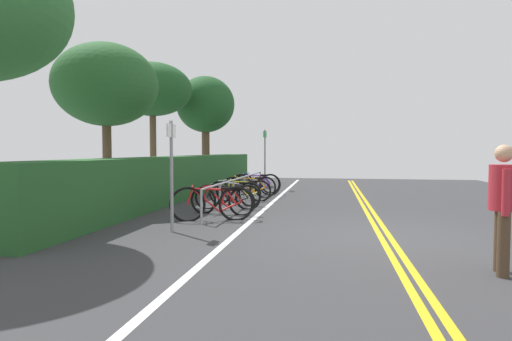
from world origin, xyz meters
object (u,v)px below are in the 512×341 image
bicycle_2 (228,197)px  tree_mid (106,85)px  bicycle_0 (212,204)px  tree_extra (205,105)px  bike_rack (239,184)px  bicycle_4 (244,191)px  tree_far_right (152,90)px  sign_post_far (265,153)px  bicycle_5 (249,187)px  bicycle_6 (255,184)px  pedestrian (503,201)px  bicycle_7 (257,183)px  sign_post_near (171,165)px  bicycle_1 (222,201)px  bicycle_3 (234,193)px

bicycle_2 → tree_mid: (0.36, 3.54, 2.98)m
bicycle_0 → tree_extra: tree_extra is taller
tree_extra → bike_rack: bearing=-155.7°
bicycle_4 → tree_far_right: 6.72m
sign_post_far → tree_extra: bearing=52.9°
bicycle_5 → tree_far_right: 6.25m
bicycle_6 → tree_extra: (4.60, 3.16, 3.21)m
bicycle_5 → pedestrian: 8.90m
bicycle_6 → bicycle_7: 0.81m
bicycle_2 → sign_post_near: 3.26m
bike_rack → tree_far_right: bearing=47.8°
pedestrian → tree_mid: bearing=57.2°
bicycle_6 → bicycle_1: bearing=-179.8°
bicycle_1 → tree_far_right: (6.16, 4.46, 3.57)m
bike_rack → bicycle_0: size_ratio=4.17×
bicycle_5 → bicycle_3: bearing=178.5°
bicycle_0 → bicycle_3: (2.64, 0.13, -0.04)m
bicycle_1 → sign_post_far: sign_post_far is taller
bicycle_2 → sign_post_near: (-3.11, 0.28, 0.92)m
pedestrian → tree_extra: tree_extra is taller
bicycle_4 → tree_extra: (6.44, 3.14, 3.25)m
bike_rack → tree_mid: 4.59m
bicycle_1 → pedestrian: bearing=-131.7°
bicycle_2 → sign_post_far: 5.91m
bicycle_5 → bicycle_6: 0.93m
bike_rack → sign_post_far: sign_post_far is taller
bicycle_5 → bicycle_1: bearing=-179.0°
bicycle_3 → bicycle_5: bearing=-1.5°
bicycle_3 → bicycle_7: 3.52m
bicycle_2 → bicycle_1: bearing=-174.7°
bicycle_6 → pedestrian: size_ratio=1.09×
bicycle_4 → tree_extra: size_ratio=0.33×
bicycle_6 → bicycle_5: bearing=177.2°
bike_rack → bicycle_2: size_ratio=4.22×
pedestrian → tree_mid: 10.04m
pedestrian → tree_far_right: size_ratio=0.32×
bicycle_2 → bicycle_5: 2.66m
tree_far_right → bicycle_3: bearing=-135.6°
bicycle_3 → bicycle_0: bearing=-177.2°
bicycle_7 → tree_far_right: 5.71m
bicycle_4 → bicycle_0: bearing=-179.2°
bicycle_1 → pedestrian: size_ratio=1.05×
bicycle_0 → bicycle_4: size_ratio=1.07×
bicycle_6 → sign_post_near: 6.76m
bicycle_5 → bicycle_6: bicycle_6 is taller
bicycle_1 → sign_post_far: (6.67, 0.04, 1.07)m
bike_rack → sign_post_far: bearing=-0.4°
bicycle_4 → sign_post_far: size_ratio=0.70×
bicycle_0 → bicycle_3: bearing=2.8°
sign_post_near → tree_far_right: size_ratio=0.41×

